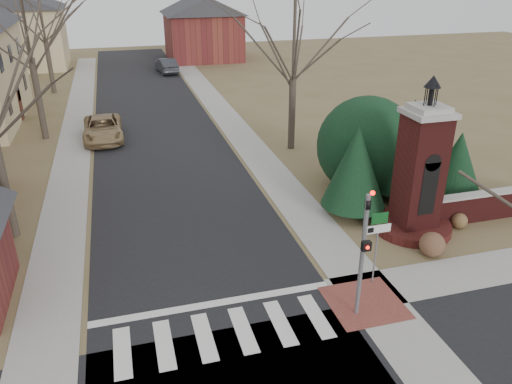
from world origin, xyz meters
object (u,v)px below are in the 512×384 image
object	(u,v)px
distant_car	(166,65)
brick_gate_monument	(418,183)
sign_post	(378,234)
pickup_truck	(103,129)
traffic_signal_pole	(364,244)

from	to	relation	value
distant_car	brick_gate_monument	bearing A→B (deg)	93.35
sign_post	brick_gate_monument	distance (m)	4.55
sign_post	distant_car	size ratio (longest dim) A/B	0.61
sign_post	pickup_truck	world-z (taller)	sign_post
pickup_truck	distant_car	bearing A→B (deg)	72.36
brick_gate_monument	pickup_truck	distance (m)	20.13
distant_car	sign_post	bearing A→B (deg)	87.68
brick_gate_monument	pickup_truck	bearing A→B (deg)	128.14
traffic_signal_pole	sign_post	distance (m)	2.02
traffic_signal_pole	sign_post	size ratio (longest dim) A/B	1.64
brick_gate_monument	distant_car	bearing A→B (deg)	99.66
brick_gate_monument	pickup_truck	xyz separation A→B (m)	(-12.40, 15.79, -1.45)
pickup_truck	distant_car	world-z (taller)	distant_car
traffic_signal_pole	sign_post	xyz separation A→B (m)	(1.29, 1.41, -0.64)
sign_post	distant_car	distance (m)	39.10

